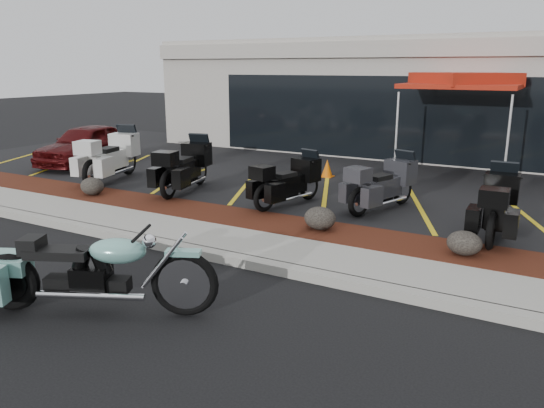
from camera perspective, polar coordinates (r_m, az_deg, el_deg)
The scene contains 18 objects.
ground at distance 8.19m, azimuth -10.32°, elevation -7.72°, with size 90.00×90.00×0.00m, color black.
curb at distance 8.82m, azimuth -6.63°, elevation -5.40°, with size 24.00×0.25×0.15m, color gray.
sidewalk at distance 9.37m, azimuth -4.13°, elevation -4.14°, with size 24.00×1.20×0.15m, color gray.
mulch_bed at distance 10.34m, azimuth -0.48°, elevation -2.27°, with size 24.00×1.20×0.16m, color #34160C.
upper_lot at distance 15.13m, azimuth 9.72°, elevation 2.92°, with size 26.00×9.60×0.15m, color black.
dealership_building at distance 20.87m, azimuth 15.90°, elevation 11.09°, with size 18.00×8.16×4.00m.
boulder_left at distance 13.07m, azimuth -18.78°, elevation 1.82°, with size 0.58×0.48×0.41m, color black.
boulder_mid at distance 9.78m, azimuth 5.18°, elevation -1.53°, with size 0.60×0.50×0.42m, color black.
boulder_right at distance 8.98m, azimuth 19.99°, elevation -3.96°, with size 0.55×0.46×0.39m, color black.
hero_cruiser at distance 6.74m, azimuth -9.42°, elevation -7.46°, with size 3.23×0.82×1.14m, color #72B1A6, non-canonical shape.
touring_white at distance 15.23m, azimuth -15.28°, elevation 5.67°, with size 2.41×0.92×1.40m, color white, non-canonical shape.
touring_black_front at distance 13.55m, azimuth -7.83°, elevation 4.79°, with size 2.25×0.86×1.31m, color black, non-canonical shape.
touring_black_mid at distance 11.92m, azimuth 4.03°, elevation 3.18°, with size 1.98×0.76×1.15m, color black, non-canonical shape.
touring_grey at distance 11.83m, azimuth 13.94°, elevation 2.80°, with size 2.06×0.79×1.20m, color #303035, non-canonical shape.
touring_black_rear at distance 10.80m, azimuth 23.45°, elevation 1.02°, with size 2.12×0.81×1.23m, color black, non-canonical shape.
parked_car at distance 17.33m, azimuth -19.36°, elevation 6.07°, with size 1.44×3.58×1.22m, color #43090A.
traffic_cone at distance 14.56m, azimuth 5.96°, elevation 3.86°, with size 0.32×0.32×0.48m, color #D15B06.
popup_canopy at distance 15.73m, azimuth 19.94°, elevation 12.22°, with size 3.82×3.82×2.77m.
Camera 1 is at (4.91, -5.79, 3.07)m, focal length 35.00 mm.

